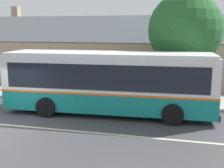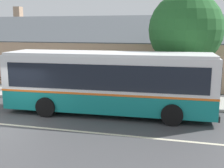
# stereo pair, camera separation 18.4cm
# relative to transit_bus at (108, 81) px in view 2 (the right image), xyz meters

# --- Properties ---
(ground_plane) EXTENTS (300.00, 300.00, 0.00)m
(ground_plane) POSITION_rel_transit_bus_xyz_m (-4.00, -2.90, -1.70)
(ground_plane) COLOR #424244
(sidewalk_far) EXTENTS (60.00, 3.00, 0.15)m
(sidewalk_far) POSITION_rel_transit_bus_xyz_m (-4.00, 3.10, -1.63)
(sidewalk_far) COLOR #ADAAA3
(sidewalk_far) RESTS_ON ground
(lane_divider_stripe) EXTENTS (60.00, 0.16, 0.01)m
(lane_divider_stripe) POSITION_rel_transit_bus_xyz_m (-4.00, -2.90, -1.70)
(lane_divider_stripe) COLOR beige
(lane_divider_stripe) RESTS_ON ground
(community_building) EXTENTS (25.78, 10.58, 6.53)m
(community_building) POSITION_rel_transit_bus_xyz_m (-5.87, 11.34, 0.08)
(community_building) COLOR tan
(community_building) RESTS_ON ground
(transit_bus) EXTENTS (10.74, 3.05, 3.17)m
(transit_bus) POSITION_rel_transit_bus_xyz_m (0.00, 0.00, 0.00)
(transit_bus) COLOR #147F7A
(transit_bus) RESTS_ON ground
(bench_down_street) EXTENTS (1.66, 0.51, 0.94)m
(bench_down_street) POSITION_rel_transit_bus_xyz_m (-4.11, 3.01, -1.14)
(bench_down_street) COLOR brown
(bench_down_street) RESTS_ON sidewalk_far
(street_tree_primary) EXTENTS (4.41, 4.41, 6.49)m
(street_tree_primary) POSITION_rel_transit_bus_xyz_m (3.73, 3.86, 2.57)
(street_tree_primary) COLOR #4C3828
(street_tree_primary) RESTS_ON ground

